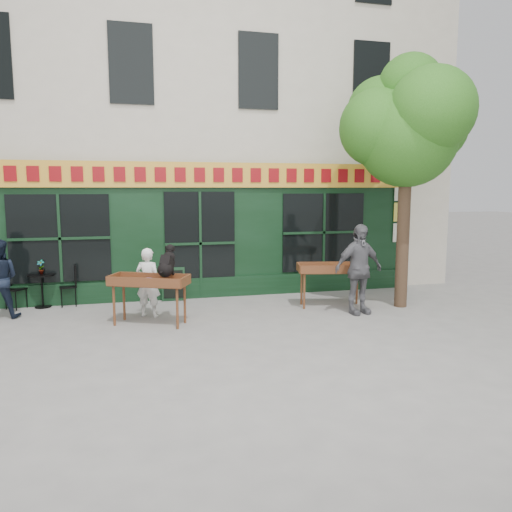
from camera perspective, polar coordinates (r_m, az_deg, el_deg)
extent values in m
plane|color=slate|center=(10.20, -4.47, -7.51)|extent=(80.00, 80.00, 0.00)
cube|color=beige|center=(15.96, -8.47, 16.02)|extent=(14.00, 7.00, 10.00)
cube|color=black|center=(12.29, -6.47, 2.65)|extent=(11.00, 0.16, 3.20)
cube|color=gold|center=(12.12, -6.49, 9.21)|extent=(11.00, 0.06, 0.60)
cube|color=maroon|center=(12.08, -6.47, 9.21)|extent=(9.60, 0.03, 0.34)
cube|color=black|center=(12.38, -6.31, -3.63)|extent=(11.00, 0.10, 0.50)
cube|color=black|center=(12.21, -6.39, 1.44)|extent=(1.70, 0.05, 2.50)
cube|color=black|center=(12.18, -21.49, 1.88)|extent=(2.20, 0.05, 2.00)
cube|color=black|center=(13.01, 7.71, 2.69)|extent=(2.20, 0.05, 2.00)
cube|color=silver|center=(13.97, 16.15, 2.59)|extent=(0.42, 0.02, 0.50)
cube|color=#E5D14C|center=(13.93, 16.24, 4.84)|extent=(0.42, 0.02, 0.50)
cube|color=silver|center=(13.92, 16.32, 7.10)|extent=(0.42, 0.02, 0.50)
cylinder|color=#382619|center=(11.67, 16.48, 3.10)|extent=(0.28, 0.28, 3.60)
sphere|color=#215B14|center=(11.69, 16.87, 12.91)|extent=(2.20, 2.20, 2.20)
sphere|color=#215B14|center=(12.34, 19.06, 13.93)|extent=(1.80, 1.80, 1.80)
sphere|color=#215B14|center=(11.60, 13.76, 14.06)|extent=(1.70, 1.70, 1.70)
sphere|color=#215B14|center=(11.35, 19.48, 15.52)|extent=(1.80, 1.80, 1.80)
sphere|color=#215B14|center=(12.14, 14.21, 15.66)|extent=(1.60, 1.60, 1.60)
sphere|color=#215B14|center=(11.98, 17.26, 18.08)|extent=(1.40, 1.40, 1.40)
cylinder|color=brown|center=(10.19, -15.92, -5.49)|extent=(0.05, 0.05, 0.80)
cylinder|color=brown|center=(9.69, -8.98, -5.97)|extent=(0.05, 0.05, 0.80)
cylinder|color=brown|center=(10.58, -14.85, -4.97)|extent=(0.05, 0.05, 0.80)
cylinder|color=brown|center=(10.09, -8.14, -5.40)|extent=(0.05, 0.05, 0.80)
cube|color=brown|center=(10.03, -12.12, -3.12)|extent=(1.60, 1.16, 0.05)
cube|color=brown|center=(9.76, -12.79, -2.97)|extent=(1.38, 0.67, 0.18)
cube|color=brown|center=(10.28, -11.51, -2.39)|extent=(1.38, 0.67, 0.18)
cube|color=brown|center=(10.02, -12.13, -2.78)|extent=(1.35, 0.91, 0.06)
imported|color=white|center=(10.69, -12.24, -2.96)|extent=(0.63, 0.54, 1.46)
cylinder|color=brown|center=(11.20, 5.54, -4.05)|extent=(0.05, 0.05, 0.80)
cylinder|color=brown|center=(11.46, 12.00, -3.91)|extent=(0.05, 0.05, 0.80)
cylinder|color=brown|center=(11.62, 5.23, -3.60)|extent=(0.05, 0.05, 0.80)
cylinder|color=brown|center=(11.87, 11.47, -3.49)|extent=(0.05, 0.05, 0.80)
cube|color=brown|center=(11.44, 8.63, -1.70)|extent=(1.59, 0.87, 0.05)
cube|color=brown|center=(11.15, 8.93, -1.54)|extent=(1.48, 0.34, 0.18)
cube|color=brown|center=(11.71, 8.36, -1.08)|extent=(1.48, 0.34, 0.18)
cube|color=brown|center=(11.43, 8.64, -1.41)|extent=(1.35, 0.65, 0.06)
imported|color=#5A595E|center=(10.87, 11.64, -1.49)|extent=(1.19, 0.64, 1.93)
cylinder|color=black|center=(12.36, -23.15, -5.32)|extent=(0.36, 0.36, 0.03)
cylinder|color=black|center=(12.29, -23.24, -3.68)|extent=(0.04, 0.04, 0.72)
cylinder|color=black|center=(12.22, -23.33, -1.98)|extent=(0.60, 0.60, 0.03)
cube|color=black|center=(12.38, -25.78, -3.42)|extent=(0.50, 0.50, 0.03)
cube|color=black|center=(12.46, -26.37, -2.22)|extent=(0.24, 0.31, 0.50)
cylinder|color=black|center=(12.21, -25.75, -4.66)|extent=(0.02, 0.02, 0.44)
cylinder|color=black|center=(12.41, -24.73, -4.41)|extent=(0.02, 0.02, 0.44)
cylinder|color=black|center=(12.43, -26.69, -4.51)|extent=(0.02, 0.02, 0.44)
cylinder|color=black|center=(12.63, -25.67, -4.27)|extent=(0.02, 0.02, 0.44)
cube|color=black|center=(12.20, -20.70, -3.30)|extent=(0.41, 0.41, 0.03)
cube|color=black|center=(12.16, -19.96, -2.10)|extent=(0.09, 0.36, 0.50)
cylinder|color=black|center=(12.38, -21.38, -4.26)|extent=(0.02, 0.02, 0.44)
cylinder|color=black|center=(12.09, -21.33, -4.54)|extent=(0.02, 0.02, 0.44)
cylinder|color=black|center=(12.40, -19.99, -4.18)|extent=(0.02, 0.02, 0.44)
cylinder|color=black|center=(12.10, -19.91, -4.46)|extent=(0.02, 0.02, 0.44)
imported|color=gray|center=(12.20, -23.38, -1.15)|extent=(0.20, 0.17, 0.33)
cube|color=black|center=(12.16, -9.44, -3.17)|extent=(0.57, 0.21, 0.79)
cube|color=black|center=(12.14, -9.43, -3.19)|extent=(0.47, 0.19, 0.65)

